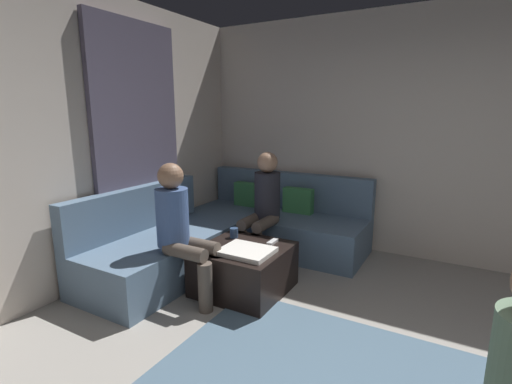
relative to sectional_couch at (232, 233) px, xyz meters
The scene contains 9 objects.
wall_back 2.57m from the sectional_couch, 27.05° to the left, with size 6.00×0.12×2.70m, color beige.
curtain_panel 1.36m from the sectional_couch, 142.74° to the right, with size 0.06×1.10×2.50m, color #595166.
sectional_couch is the anchor object (origin of this frame).
ottoman 0.83m from the sectional_couch, 49.43° to the right, with size 0.76×0.76×0.42m, color black.
folded_blanket 0.99m from the sectional_couch, 49.55° to the right, with size 0.44×0.36×0.04m, color white.
coffee_mug 0.58m from the sectional_couch, 54.69° to the right, with size 0.08×0.08×0.10m, color #334C72.
game_remote 0.84m from the sectional_couch, 29.53° to the right, with size 0.05×0.15×0.02m, color white.
person_on_couch_back 0.53m from the sectional_couch, ahead, with size 0.30×0.60×1.20m.
person_on_couch_side 1.09m from the sectional_couch, 81.66° to the right, with size 0.60×0.30×1.20m.
Camera 1 is at (0.12, -1.48, 1.62)m, focal length 26.21 mm.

